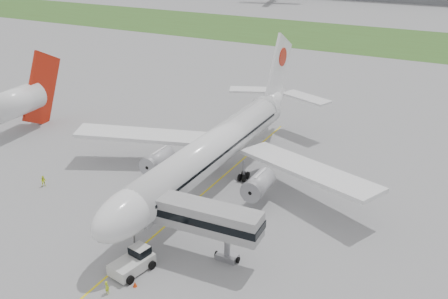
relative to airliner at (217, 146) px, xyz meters
The scene contains 12 objects.
ground 7.47m from the airliner, 90.00° to the right, with size 600.00×600.00×0.00m, color gray.
apron_markings 11.38m from the airliner, 90.00° to the right, with size 70.00×70.00×0.04m, color yellow, non-canonical shape.
grass_strip 115.27m from the airliner, 90.00° to the left, with size 600.00×50.00×0.02m, color #385A21.
airliner is the anchor object (origin of this frame).
pushback_tug 23.00m from the airliner, 85.26° to the right, with size 3.89×5.13×2.42m.
jet_bridge 18.14m from the airliner, 70.32° to the right, with size 14.80×4.82×6.85m.
safety_cone_left 24.36m from the airliner, 91.21° to the right, with size 0.42×0.42×0.57m, color red.
safety_cone_right 25.62m from the airliner, 81.62° to the right, with size 0.45×0.45×0.61m, color red.
ground_crew_near 27.42m from the airliner, 86.17° to the right, with size 0.55×0.36×1.50m, color #BADA24.
ground_crew_far 25.40m from the airliner, 148.73° to the right, with size 0.80×0.62×1.64m, color #E6FF2A.
neighbor_aircraft 40.90m from the airliner, behind, with size 5.89×17.96×14.60m.
distant_aircraft_left 197.19m from the airliner, 110.40° to the left, with size 30.65×27.04×11.72m, color white, non-canonical shape.
Camera 1 is at (30.92, -52.31, 33.66)m, focal length 40.00 mm.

